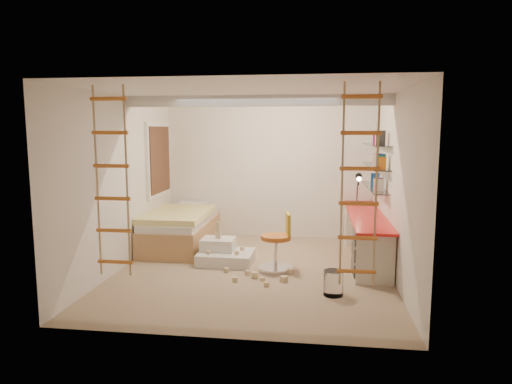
# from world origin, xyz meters

# --- Properties ---
(floor) EXTENTS (4.50, 4.50, 0.00)m
(floor) POSITION_xyz_m (0.00, 0.00, 0.00)
(floor) COLOR #988462
(floor) RESTS_ON ground
(ceiling_beam) EXTENTS (4.00, 0.18, 0.16)m
(ceiling_beam) POSITION_xyz_m (0.00, 0.30, 2.52)
(ceiling_beam) COLOR white
(ceiling_beam) RESTS_ON ceiling
(window_frame) EXTENTS (0.06, 1.15, 1.35)m
(window_frame) POSITION_xyz_m (-1.97, 1.50, 1.55)
(window_frame) COLOR white
(window_frame) RESTS_ON wall_left
(window_blind) EXTENTS (0.02, 1.00, 1.20)m
(window_blind) POSITION_xyz_m (-1.93, 1.50, 1.55)
(window_blind) COLOR #4C2D1E
(window_blind) RESTS_ON window_frame
(rope_ladder_left) EXTENTS (0.41, 0.04, 2.13)m
(rope_ladder_left) POSITION_xyz_m (-1.35, -1.75, 1.52)
(rope_ladder_left) COLOR orange
(rope_ladder_left) RESTS_ON ceiling
(rope_ladder_right) EXTENTS (0.41, 0.04, 2.13)m
(rope_ladder_right) POSITION_xyz_m (1.35, -1.75, 1.52)
(rope_ladder_right) COLOR #C16821
(rope_ladder_right) RESTS_ON ceiling
(waste_bin) EXTENTS (0.26, 0.26, 0.32)m
(waste_bin) POSITION_xyz_m (1.15, -0.87, 0.16)
(waste_bin) COLOR white
(waste_bin) RESTS_ON floor
(desk) EXTENTS (0.56, 2.80, 0.75)m
(desk) POSITION_xyz_m (1.72, 0.86, 0.40)
(desk) COLOR red
(desk) RESTS_ON floor
(shelves) EXTENTS (0.25, 1.80, 0.71)m
(shelves) POSITION_xyz_m (1.87, 1.13, 1.50)
(shelves) COLOR white
(shelves) RESTS_ON wall_right
(bed) EXTENTS (1.02, 2.00, 0.69)m
(bed) POSITION_xyz_m (-1.48, 1.23, 0.33)
(bed) COLOR #AD7F51
(bed) RESTS_ON floor
(task_lamp) EXTENTS (0.14, 0.36, 0.57)m
(task_lamp) POSITION_xyz_m (1.67, 1.82, 1.14)
(task_lamp) COLOR black
(task_lamp) RESTS_ON desk
(swivel_chair) EXTENTS (0.59, 0.59, 0.87)m
(swivel_chair) POSITION_xyz_m (0.35, 0.08, 0.32)
(swivel_chair) COLOR #B45F22
(swivel_chair) RESTS_ON floor
(play_platform) EXTENTS (0.86, 0.67, 0.38)m
(play_platform) POSITION_xyz_m (-0.52, 0.34, 0.15)
(play_platform) COLOR silver
(play_platform) RESTS_ON floor
(toy_blocks) EXTENTS (1.34, 1.16, 0.65)m
(toy_blocks) POSITION_xyz_m (-0.16, -0.06, 0.19)
(toy_blocks) COLOR #CCB284
(toy_blocks) RESTS_ON floor
(books) EXTENTS (0.14, 0.64, 0.92)m
(books) POSITION_xyz_m (1.87, 1.13, 1.58)
(books) COLOR white
(books) RESTS_ON shelves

